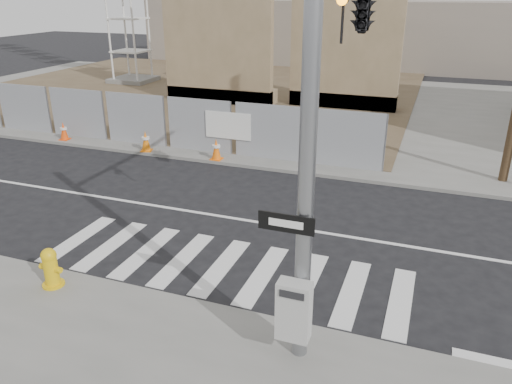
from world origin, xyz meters
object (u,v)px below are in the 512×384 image
(traffic_cone_c, at_px, (146,141))
(traffic_cone_b, at_px, (64,131))
(signal_pole, at_px, (347,56))
(traffic_cone_d, at_px, (216,149))
(fire_hydrant, at_px, (51,267))

(traffic_cone_c, bearing_deg, traffic_cone_b, 177.59)
(signal_pole, height_order, traffic_cone_b, signal_pole)
(traffic_cone_d, bearing_deg, signal_pole, -47.90)
(fire_hydrant, distance_m, traffic_cone_c, 9.36)
(fire_hydrant, relative_size, traffic_cone_c, 1.10)
(fire_hydrant, height_order, traffic_cone_d, fire_hydrant)
(signal_pole, distance_m, traffic_cone_b, 14.80)
(fire_hydrant, height_order, traffic_cone_c, fire_hydrant)
(traffic_cone_b, distance_m, traffic_cone_c, 4.00)
(traffic_cone_b, relative_size, traffic_cone_d, 0.94)
(traffic_cone_b, bearing_deg, signal_pole, -27.01)
(traffic_cone_b, bearing_deg, traffic_cone_d, -1.38)
(signal_pole, height_order, traffic_cone_c, signal_pole)
(fire_hydrant, relative_size, traffic_cone_b, 1.19)
(fire_hydrant, bearing_deg, traffic_cone_d, 94.51)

